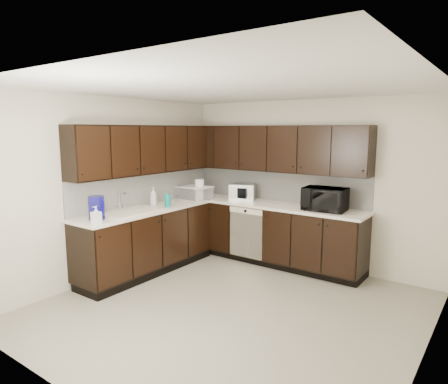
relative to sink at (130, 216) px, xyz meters
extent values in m
plane|color=gray|center=(1.68, 0.01, -0.88)|extent=(4.00, 4.00, 0.00)
plane|color=white|center=(1.68, 0.01, 1.62)|extent=(4.00, 4.00, 0.00)
cube|color=beige|center=(1.68, 2.01, 0.37)|extent=(4.00, 0.02, 2.50)
cube|color=beige|center=(-0.32, 0.01, 0.37)|extent=(0.02, 4.00, 2.50)
cube|color=beige|center=(3.68, 0.01, 0.37)|extent=(0.02, 4.00, 2.50)
cube|color=beige|center=(1.68, -1.99, 0.37)|extent=(4.00, 0.02, 2.50)
cube|color=black|center=(1.18, 1.71, -0.43)|extent=(3.00, 0.60, 0.90)
cube|color=black|center=(-0.02, 0.31, -0.43)|extent=(0.60, 2.20, 0.90)
cube|color=black|center=(1.18, 1.74, -0.83)|extent=(3.00, 0.54, 0.10)
cube|color=black|center=(0.01, 0.31, -0.83)|extent=(0.54, 2.20, 0.10)
cube|color=silver|center=(1.18, 1.71, 0.04)|extent=(3.03, 0.63, 0.04)
cube|color=silver|center=(-0.02, 0.31, 0.04)|extent=(0.63, 2.23, 0.04)
cube|color=beige|center=(1.18, 2.00, 0.30)|extent=(3.00, 0.02, 0.48)
cube|color=beige|center=(-0.31, 0.61, 0.30)|extent=(0.02, 2.80, 0.48)
cube|color=black|center=(1.18, 1.85, 0.89)|extent=(3.00, 0.33, 0.70)
cube|color=black|center=(-0.15, 0.45, 0.89)|extent=(0.33, 2.47, 0.70)
cube|color=beige|center=(0.98, 1.42, -0.38)|extent=(0.58, 0.02, 0.78)
cube|color=beige|center=(0.98, 1.42, -0.04)|extent=(0.58, 0.03, 0.08)
cylinder|color=black|center=(0.98, 1.40, -0.04)|extent=(0.04, 0.02, 0.04)
cube|color=beige|center=(0.00, 0.01, 0.06)|extent=(0.54, 0.82, 0.03)
cube|color=beige|center=(0.00, -0.19, -0.02)|extent=(0.42, 0.34, 0.16)
cube|color=beige|center=(0.00, 0.21, -0.02)|extent=(0.42, 0.34, 0.16)
cylinder|color=silver|center=(-0.22, 0.01, 0.19)|extent=(0.03, 0.03, 0.26)
cylinder|color=silver|center=(-0.17, 0.01, 0.31)|extent=(0.14, 0.02, 0.02)
cylinder|color=#B2B2B7|center=(0.00, -0.19, 0.01)|extent=(0.20, 0.20, 0.10)
imported|color=black|center=(2.11, 1.68, 0.22)|extent=(0.61, 0.44, 0.32)
imported|color=gray|center=(0.20, -0.69, 0.17)|extent=(0.10, 0.10, 0.21)
imported|color=gray|center=(-0.09, 0.54, 0.20)|extent=(0.13, 0.13, 0.27)
cube|color=#BCBCBE|center=(0.69, 1.76, 0.18)|extent=(0.48, 0.43, 0.25)
cube|color=silver|center=(0.02, 1.36, 0.16)|extent=(0.54, 0.42, 0.19)
cylinder|color=navy|center=(0.02, -0.54, 0.21)|extent=(0.23, 0.23, 0.30)
cylinder|color=#0B7F79|center=(0.17, 0.57, 0.16)|extent=(0.11, 0.11, 0.19)
cylinder|color=white|center=(0.12, 1.36, 0.22)|extent=(0.15, 0.15, 0.32)
camera|label=1|loc=(4.19, -3.57, 1.18)|focal=32.00mm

